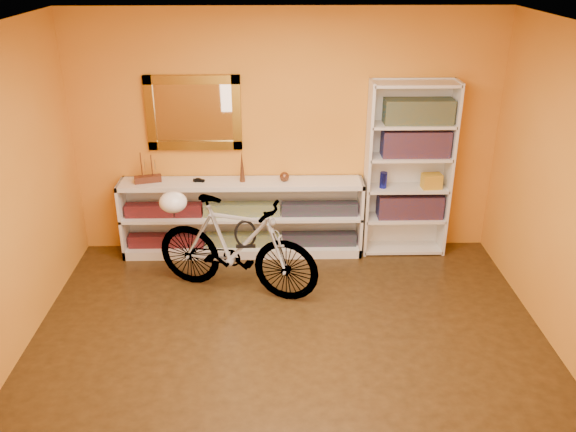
{
  "coord_description": "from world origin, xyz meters",
  "views": [
    {
      "loc": [
        -0.1,
        -4.1,
        3.13
      ],
      "look_at": [
        0.0,
        0.7,
        0.95
      ],
      "focal_mm": 37.26,
      "sensor_mm": 36.0,
      "label": 1
    }
  ],
  "objects_px": {
    "bicycle": "(236,246)",
    "helmet": "(173,202)",
    "bookcase": "(408,171)",
    "console_unit": "(242,218)"
  },
  "relations": [
    {
      "from": "bookcase",
      "to": "bicycle",
      "type": "relative_size",
      "value": 1.13
    },
    {
      "from": "console_unit",
      "to": "bookcase",
      "type": "xyz_separation_m",
      "value": [
        1.78,
        0.03,
        0.52
      ]
    },
    {
      "from": "console_unit",
      "to": "bicycle",
      "type": "height_order",
      "value": "bicycle"
    },
    {
      "from": "console_unit",
      "to": "helmet",
      "type": "bearing_deg",
      "value": -136.21
    },
    {
      "from": "bookcase",
      "to": "bicycle",
      "type": "bearing_deg",
      "value": -155.04
    },
    {
      "from": "helmet",
      "to": "console_unit",
      "type": "bearing_deg",
      "value": 43.79
    },
    {
      "from": "console_unit",
      "to": "bicycle",
      "type": "distance_m",
      "value": 0.81
    },
    {
      "from": "bicycle",
      "to": "helmet",
      "type": "xyz_separation_m",
      "value": [
        -0.61,
        0.21,
        0.38
      ]
    },
    {
      "from": "console_unit",
      "to": "bookcase",
      "type": "distance_m",
      "value": 1.85
    },
    {
      "from": "console_unit",
      "to": "helmet",
      "type": "xyz_separation_m",
      "value": [
        -0.62,
        -0.6,
        0.45
      ]
    }
  ]
}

